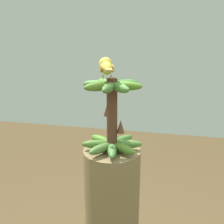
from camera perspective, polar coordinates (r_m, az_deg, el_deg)
name	(u,v)px	position (r m, az deg, el deg)	size (l,w,h in m)	color
banana_bunch	(112,116)	(1.16, 0.02, -0.81)	(0.28, 0.28, 0.33)	#4C2D1E
perched_bird	(106,67)	(1.11, -1.27, 9.86)	(0.10, 0.22, 0.09)	#C68933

